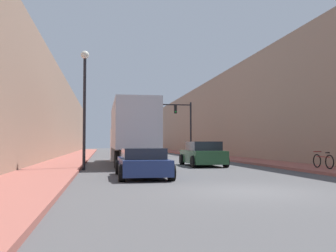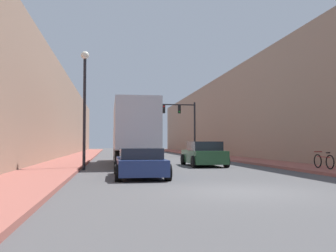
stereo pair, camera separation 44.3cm
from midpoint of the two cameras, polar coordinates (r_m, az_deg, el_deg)
ground_plane at (r=11.54m, az=11.33°, el=-9.76°), size 200.00×200.00×0.00m
sidewalk_right at (r=42.18m, az=5.28°, el=-4.47°), size 2.92×80.00×0.15m
sidewalk_left at (r=40.79m, az=-13.93°, el=-4.46°), size 2.92×80.00×0.15m
building_right at (r=43.65m, az=10.92°, el=1.49°), size 6.00×80.00×9.08m
building_left at (r=41.41m, az=-20.03°, el=1.46°), size 6.00×80.00×8.55m
semi_truck at (r=25.96m, az=-6.18°, el=-0.85°), size 2.51×12.68×4.00m
sedan_car at (r=15.94m, az=-4.72°, el=-5.63°), size 2.15×4.60×1.24m
suv_car at (r=23.73m, az=4.76°, el=-4.31°), size 2.23×4.50×1.54m
traffic_signal_gantry at (r=41.32m, az=0.52°, el=1.37°), size 7.04×0.35×5.99m
street_lamp at (r=20.75m, az=-13.20°, el=4.98°), size 0.44×0.44×6.44m
parked_bicycle at (r=20.68m, az=22.00°, el=-4.96°), size 0.44×1.83×0.86m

